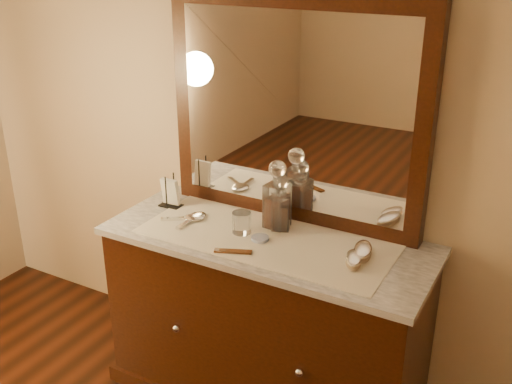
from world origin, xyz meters
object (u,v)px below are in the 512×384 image
brush_near (354,260)px  hand_mirror_outer (195,217)px  napkin_rack (170,194)px  pin_dish (260,238)px  brush_far (363,251)px  comb (233,251)px  decanter_right (281,208)px  dresser_cabinet (267,322)px  decanter_left (277,202)px  hand_mirror_inner (190,218)px  mirror_frame (295,112)px

brush_near → hand_mirror_outer: 0.78m
napkin_rack → pin_dish: bearing=-11.1°
pin_dish → brush_far: brush_far is taller
comb → decanter_right: decanter_right is taller
dresser_cabinet → decanter_right: (0.02, 0.10, 0.54)m
decanter_left → hand_mirror_inner: bearing=-161.3°
mirror_frame → hand_mirror_outer: size_ratio=6.06×
decanter_right → hand_mirror_outer: bearing=-165.0°
pin_dish → hand_mirror_outer: bearing=174.1°
dresser_cabinet → decanter_left: decanter_left is taller
dresser_cabinet → brush_far: (0.42, 0.03, 0.47)m
mirror_frame → hand_mirror_outer: 0.66m
decanter_left → brush_near: size_ratio=2.00×
comb → napkin_rack: 0.57m
decanter_right → napkin_rack: bearing=-176.6°
mirror_frame → hand_mirror_inner: (-0.39, -0.26, -0.49)m
comb → hand_mirror_inner: bearing=130.0°
comb → brush_far: brush_far is taller
brush_far → hand_mirror_inner: (-0.81, -0.05, -0.01)m
decanter_right → decanter_left: bearing=158.3°
brush_far → hand_mirror_inner: 0.81m
decanter_right → brush_near: decanter_right is taller
mirror_frame → napkin_rack: (-0.56, -0.18, -0.43)m
hand_mirror_inner → mirror_frame: bearing=34.1°
mirror_frame → decanter_right: size_ratio=4.73×
dresser_cabinet → mirror_frame: bearing=90.0°
mirror_frame → decanter_right: 0.42m
decanter_right → brush_far: (0.40, -0.07, -0.08)m
comb → napkin_rack: size_ratio=0.97×
brush_near → dresser_cabinet: bearing=173.7°
brush_far → decanter_right: bearing=170.5°
brush_near → hand_mirror_inner: bearing=178.1°
mirror_frame → pin_dish: 0.57m
mirror_frame → brush_far: mirror_frame is taller
comb → brush_far: 0.53m
comb → hand_mirror_outer: hand_mirror_outer is taller
mirror_frame → comb: 0.66m
comb → brush_near: (0.47, 0.15, 0.02)m
dresser_cabinet → hand_mirror_inner: 0.60m
comb → brush_far: size_ratio=0.89×
pin_dish → hand_mirror_outer: 0.36m
decanter_right → hand_mirror_outer: size_ratio=1.28×
comb → hand_mirror_outer: bearing=126.9°
brush_near → napkin_rack: bearing=173.5°
dresser_cabinet → hand_mirror_outer: size_ratio=7.07×
brush_far → hand_mirror_outer: size_ratio=0.89×
napkin_rack → decanter_right: size_ratio=0.64×
brush_near → pin_dish: bearing=179.5°
brush_far → hand_mirror_outer: 0.79m
decanter_left → hand_mirror_outer: decanter_left is taller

